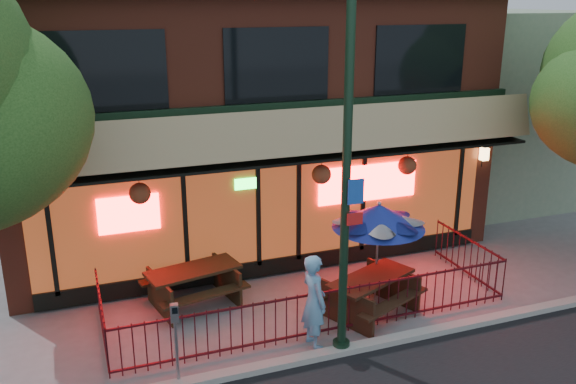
{
  "coord_description": "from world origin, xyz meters",
  "views": [
    {
      "loc": [
        -4.46,
        -9.53,
        6.39
      ],
      "look_at": [
        -0.19,
        2.0,
        2.47
      ],
      "focal_mm": 38.0,
      "sensor_mm": 36.0,
      "label": 1
    }
  ],
  "objects_px": {
    "picnic_table_right": "(371,289)",
    "street_light": "(346,193)",
    "pedestrian": "(314,301)",
    "patio_umbrella": "(379,216)",
    "parking_meter_near": "(176,331)",
    "picnic_table_left": "(194,281)"
  },
  "relations": [
    {
      "from": "parking_meter_near",
      "to": "patio_umbrella",
      "type": "bearing_deg",
      "value": 19.43
    },
    {
      "from": "street_light",
      "to": "pedestrian",
      "type": "xyz_separation_m",
      "value": [
        -0.42,
        0.37,
        -2.21
      ]
    },
    {
      "from": "picnic_table_right",
      "to": "street_light",
      "type": "bearing_deg",
      "value": -136.97
    },
    {
      "from": "street_light",
      "to": "patio_umbrella",
      "type": "xyz_separation_m",
      "value": [
        1.6,
        1.66,
        -1.2
      ]
    },
    {
      "from": "picnic_table_left",
      "to": "picnic_table_right",
      "type": "distance_m",
      "value": 3.8
    },
    {
      "from": "picnic_table_left",
      "to": "pedestrian",
      "type": "xyz_separation_m",
      "value": [
        1.8,
        -2.41,
        0.38
      ]
    },
    {
      "from": "street_light",
      "to": "picnic_table_right",
      "type": "xyz_separation_m",
      "value": [
        1.18,
        1.1,
        -2.59
      ]
    },
    {
      "from": "pedestrian",
      "to": "patio_umbrella",
      "type": "bearing_deg",
      "value": -63.8
    },
    {
      "from": "picnic_table_right",
      "to": "pedestrian",
      "type": "height_order",
      "value": "pedestrian"
    },
    {
      "from": "picnic_table_left",
      "to": "picnic_table_right",
      "type": "relative_size",
      "value": 0.93
    },
    {
      "from": "picnic_table_left",
      "to": "pedestrian",
      "type": "distance_m",
      "value": 3.04
    },
    {
      "from": "parking_meter_near",
      "to": "picnic_table_right",
      "type": "bearing_deg",
      "value": 14.43
    },
    {
      "from": "picnic_table_right",
      "to": "patio_umbrella",
      "type": "relative_size",
      "value": 1.06
    },
    {
      "from": "picnic_table_right",
      "to": "parking_meter_near",
      "type": "height_order",
      "value": "parking_meter_near"
    },
    {
      "from": "picnic_table_right",
      "to": "patio_umbrella",
      "type": "distance_m",
      "value": 1.56
    },
    {
      "from": "street_light",
      "to": "picnic_table_left",
      "type": "xyz_separation_m",
      "value": [
        -2.22,
        2.78,
        -2.59
      ]
    },
    {
      "from": "picnic_table_right",
      "to": "pedestrian",
      "type": "relative_size",
      "value": 1.29
    },
    {
      "from": "picnic_table_left",
      "to": "parking_meter_near",
      "type": "relative_size",
      "value": 1.45
    },
    {
      "from": "street_light",
      "to": "patio_umbrella",
      "type": "bearing_deg",
      "value": 45.98
    },
    {
      "from": "picnic_table_left",
      "to": "picnic_table_right",
      "type": "bearing_deg",
      "value": -26.22
    },
    {
      "from": "picnic_table_right",
      "to": "parking_meter_near",
      "type": "bearing_deg",
      "value": -165.57
    },
    {
      "from": "street_light",
      "to": "pedestrian",
      "type": "height_order",
      "value": "street_light"
    }
  ]
}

